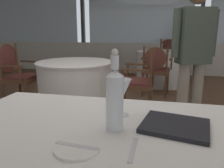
{
  "coord_description": "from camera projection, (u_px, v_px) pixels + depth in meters",
  "views": [
    {
      "loc": [
        0.54,
        -1.99,
        1.17
      ],
      "look_at": [
        0.29,
        -0.8,
        0.87
      ],
      "focal_mm": 34.24,
      "sensor_mm": 36.0,
      "label": 1
    }
  ],
  "objects": [
    {
      "name": "window_wall_far",
      "position": [
        139.0,
        34.0,
        5.92
      ],
      "size": [
        10.28,
        0.14,
        2.73
      ],
      "color": "beige",
      "rests_on": "ground_plane"
    },
    {
      "name": "dinner_fork",
      "position": [
        133.0,
        149.0,
        0.79
      ],
      "size": [
        0.02,
        0.17,
        0.0
      ],
      "primitive_type": "cube",
      "rotation": [
        0.0,
        0.0,
        1.55
      ],
      "color": "silver",
      "rests_on": "foreground_table"
    },
    {
      "name": "background_table_2",
      "position": [
        162.0,
        68.0,
        4.81
      ],
      "size": [
        1.19,
        1.19,
        0.74
      ],
      "color": "white",
      "rests_on": "ground_plane"
    },
    {
      "name": "dining_chair_2_0",
      "position": [
        167.0,
        54.0,
        5.7
      ],
      "size": [
        0.58,
        0.52,
        0.98
      ],
      "rotation": [
        0.0,
        0.0,
        4.57
      ],
      "color": "brown",
      "rests_on": "ground_plane"
    },
    {
      "name": "wine_glass",
      "position": [
        123.0,
        89.0,
        1.09
      ],
      "size": [
        0.08,
        0.08,
        0.19
      ],
      "color": "white",
      "rests_on": "foreground_table"
    },
    {
      "name": "side_plate",
      "position": [
        77.0,
        147.0,
        0.8
      ],
      "size": [
        0.18,
        0.18,
        0.01
      ],
      "primitive_type": "cylinder",
      "color": "white",
      "rests_on": "foreground_table"
    },
    {
      "name": "menu_book",
      "position": [
        175.0,
        126.0,
        0.97
      ],
      "size": [
        0.33,
        0.3,
        0.02
      ],
      "primitive_type": "cube",
      "rotation": [
        0.0,
        0.0,
        -0.2
      ],
      "color": "black",
      "rests_on": "foreground_table"
    },
    {
      "name": "diner_person_0",
      "position": [
        193.0,
        52.0,
        2.42
      ],
      "size": [
        0.5,
        0.32,
        1.66
      ],
      "rotation": [
        0.0,
        0.0,
        1.95
      ],
      "color": "gray",
      "rests_on": "ground_plane"
    },
    {
      "name": "background_table_0",
      "position": [
        76.0,
        86.0,
        3.19
      ],
      "size": [
        1.12,
        1.12,
        0.74
      ],
      "color": "white",
      "rests_on": "ground_plane"
    },
    {
      "name": "dining_chair_0_0",
      "position": [
        16.0,
        70.0,
        3.35
      ],
      "size": [
        0.47,
        0.54,
        0.99
      ],
      "rotation": [
        0.0,
        0.0,
        6.28
      ],
      "color": "brown",
      "rests_on": "ground_plane"
    },
    {
      "name": "dining_chair_2_1",
      "position": [
        156.0,
        67.0,
        3.85
      ],
      "size": [
        0.58,
        0.52,
        0.92
      ],
      "rotation": [
        0.0,
        0.0,
        7.72
      ],
      "color": "brown",
      "rests_on": "ground_plane"
    },
    {
      "name": "butter_knife",
      "position": [
        77.0,
        146.0,
        0.8
      ],
      "size": [
        0.18,
        0.03,
        0.0
      ],
      "primitive_type": "cube",
      "rotation": [
        0.0,
        0.0,
        -0.09
      ],
      "color": "silver",
      "rests_on": "foreground_table"
    },
    {
      "name": "ground_plane",
      "position": [
        101.0,
        144.0,
        2.28
      ],
      "size": [
        14.26,
        14.26,
        0.0
      ],
      "primitive_type": "plane",
      "color": "brown"
    },
    {
      "name": "water_bottle",
      "position": [
        115.0,
        98.0,
        0.93
      ],
      "size": [
        0.08,
        0.08,
        0.36
      ],
      "color": "white",
      "rests_on": "foreground_table"
    },
    {
      "name": "dining_chair_0_1",
      "position": [
        143.0,
        77.0,
        2.94
      ],
      "size": [
        0.47,
        0.54,
        0.95
      ],
      "rotation": [
        0.0,
        0.0,
        9.42
      ],
      "color": "brown",
      "rests_on": "ground_plane"
    }
  ]
}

